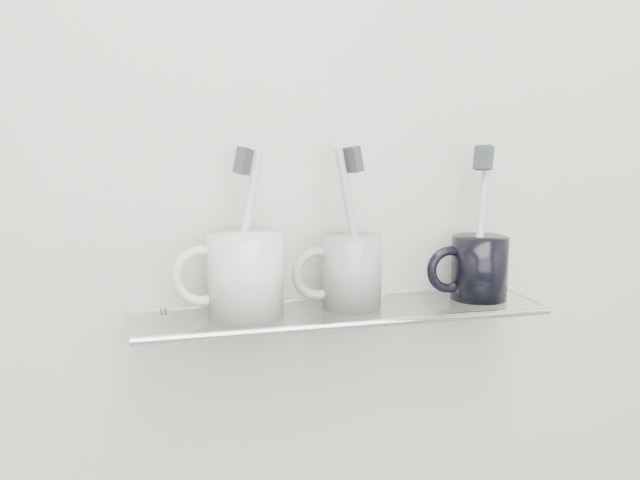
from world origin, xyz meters
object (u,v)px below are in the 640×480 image
object	(u,v)px
shelf_glass	(341,312)
mug_center	(352,272)
mug_right	(479,268)
mug_left	(245,274)

from	to	relation	value
shelf_glass	mug_center	world-z (taller)	mug_center
shelf_glass	mug_right	size ratio (longest dim) A/B	6.16
shelf_glass	mug_center	xyz separation A→B (m)	(0.01, 0.00, 0.05)
mug_left	mug_right	distance (m)	0.30
shelf_glass	mug_right	world-z (taller)	mug_right
mug_center	mug_right	world-z (taller)	mug_center
mug_left	mug_center	size ratio (longest dim) A/B	1.11
shelf_glass	mug_left	size ratio (longest dim) A/B	5.05
mug_center	mug_right	distance (m)	0.17
mug_right	mug_center	bearing A→B (deg)	160.02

